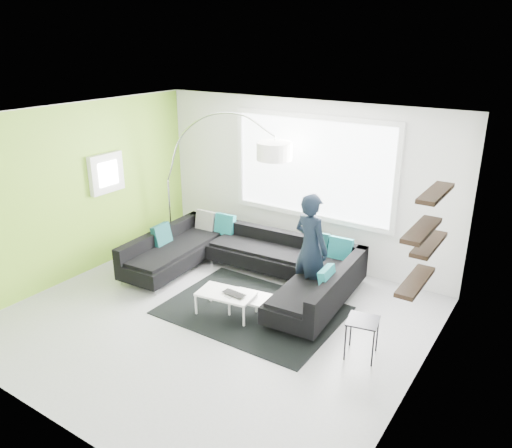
% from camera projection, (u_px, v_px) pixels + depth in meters
% --- Properties ---
extents(ground, '(5.50, 5.50, 0.00)m').
position_uv_depth(ground, '(214.00, 319.00, 7.04)').
color(ground, gray).
rests_on(ground, ground).
extents(room_shell, '(5.54, 5.04, 2.82)m').
position_uv_depth(room_shell, '(222.00, 193.00, 6.54)').
color(room_shell, silver).
rests_on(room_shell, ground).
extents(sectional_sofa, '(3.56, 2.33, 0.74)m').
position_uv_depth(sectional_sofa, '(241.00, 266.00, 7.92)').
color(sectional_sofa, black).
rests_on(sectional_sofa, ground).
extents(rug, '(2.47, 1.80, 0.01)m').
position_uv_depth(rug, '(252.00, 310.00, 7.25)').
color(rug, black).
rests_on(rug, ground).
extents(coffee_table, '(1.11, 0.75, 0.34)m').
position_uv_depth(coffee_table, '(240.00, 304.00, 7.10)').
color(coffee_table, white).
rests_on(coffee_table, ground).
extents(arc_lamp, '(2.45, 0.80, 2.60)m').
position_uv_depth(arc_lamp, '(168.00, 180.00, 9.04)').
color(arc_lamp, silver).
rests_on(arc_lamp, ground).
extents(side_table, '(0.44, 0.44, 0.51)m').
position_uv_depth(side_table, '(362.00, 338.00, 6.14)').
color(side_table, black).
rests_on(side_table, ground).
extents(person, '(0.84, 0.75, 1.67)m').
position_uv_depth(person, '(311.00, 248.00, 7.29)').
color(person, black).
rests_on(person, ground).
extents(laptop, '(0.38, 0.27, 0.03)m').
position_uv_depth(laptop, '(232.00, 295.00, 6.95)').
color(laptop, black).
rests_on(laptop, coffee_table).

